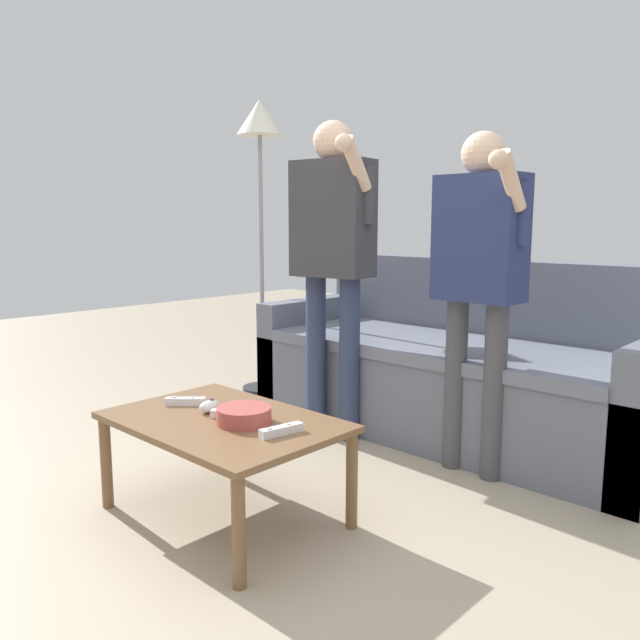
# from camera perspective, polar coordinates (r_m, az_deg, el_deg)

# --- Properties ---
(ground_plane) EXTENTS (12.00, 12.00, 0.00)m
(ground_plane) POSITION_cam_1_polar(r_m,az_deg,el_deg) (2.41, -6.13, -18.85)
(ground_plane) COLOR tan
(couch) EXTENTS (2.17, 0.91, 0.91)m
(couch) POSITION_cam_1_polar(r_m,az_deg,el_deg) (3.49, 12.44, -4.68)
(couch) COLOR slate
(couch) RESTS_ON ground
(coffee_table) EXTENTS (0.88, 0.60, 0.39)m
(coffee_table) POSITION_cam_1_polar(r_m,az_deg,el_deg) (2.42, -8.76, -9.91)
(coffee_table) COLOR brown
(coffee_table) RESTS_ON ground
(snack_bowl) EXTENTS (0.20, 0.20, 0.06)m
(snack_bowl) POSITION_cam_1_polar(r_m,az_deg,el_deg) (2.34, -6.92, -8.59)
(snack_bowl) COLOR #B24C47
(snack_bowl) RESTS_ON coffee_table
(game_remote_nunchuk) EXTENTS (0.06, 0.09, 0.05)m
(game_remote_nunchuk) POSITION_cam_1_polar(r_m,az_deg,el_deg) (2.49, -10.03, -7.75)
(game_remote_nunchuk) COLOR white
(game_remote_nunchuk) RESTS_ON coffee_table
(floor_lamp) EXTENTS (0.30, 0.30, 1.89)m
(floor_lamp) POSITION_cam_1_polar(r_m,az_deg,el_deg) (4.17, -5.49, 15.42)
(floor_lamp) COLOR #2D2D33
(floor_lamp) RESTS_ON ground
(player_left) EXTENTS (0.51, 0.36, 1.62)m
(player_left) POSITION_cam_1_polar(r_m,az_deg,el_deg) (3.21, 1.14, 7.05)
(player_left) COLOR #2D3856
(player_left) RESTS_ON ground
(player_right) EXTENTS (0.44, 0.35, 1.50)m
(player_right) POSITION_cam_1_polar(r_m,az_deg,el_deg) (2.80, 14.25, 4.95)
(player_right) COLOR #47474C
(player_right) RESTS_ON ground
(game_remote_wand_near) EXTENTS (0.14, 0.14, 0.03)m
(game_remote_wand_near) POSITION_cam_1_polar(r_m,az_deg,el_deg) (2.61, -12.15, -7.24)
(game_remote_wand_near) COLOR white
(game_remote_wand_near) RESTS_ON coffee_table
(game_remote_wand_far) EXTENTS (0.15, 0.12, 0.03)m
(game_remote_wand_far) POSITION_cam_1_polar(r_m,az_deg,el_deg) (2.41, -8.03, -8.48)
(game_remote_wand_far) COLOR white
(game_remote_wand_far) RESTS_ON coffee_table
(game_remote_wand_spare) EXTENTS (0.07, 0.17, 0.03)m
(game_remote_wand_spare) POSITION_cam_1_polar(r_m,az_deg,el_deg) (2.21, -3.53, -9.98)
(game_remote_wand_spare) COLOR white
(game_remote_wand_spare) RESTS_ON coffee_table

